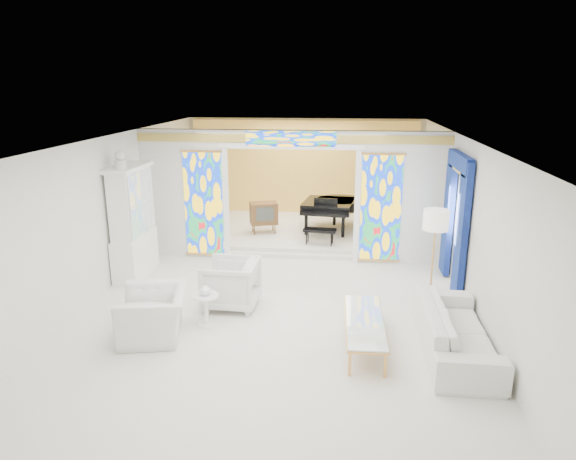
# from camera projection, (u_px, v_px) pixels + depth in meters

# --- Properties ---
(floor) EXTENTS (12.00, 12.00, 0.00)m
(floor) POSITION_uv_depth(u_px,v_px,m) (281.00, 291.00, 10.23)
(floor) COLOR silver
(floor) RESTS_ON ground
(ceiling) EXTENTS (7.00, 12.00, 0.02)m
(ceiling) POSITION_uv_depth(u_px,v_px,m) (280.00, 140.00, 9.40)
(ceiling) COLOR white
(ceiling) RESTS_ON wall_back
(wall_back) EXTENTS (7.00, 0.02, 3.00)m
(wall_back) POSITION_uv_depth(u_px,v_px,m) (305.00, 169.00, 15.55)
(wall_back) COLOR white
(wall_back) RESTS_ON floor
(wall_front) EXTENTS (7.00, 0.02, 3.00)m
(wall_front) POSITION_uv_depth(u_px,v_px,m) (189.00, 409.00, 4.08)
(wall_front) COLOR white
(wall_front) RESTS_ON floor
(wall_left) EXTENTS (0.02, 12.00, 3.00)m
(wall_left) POSITION_uv_depth(u_px,v_px,m) (106.00, 214.00, 10.18)
(wall_left) COLOR white
(wall_left) RESTS_ON floor
(wall_right) EXTENTS (0.02, 12.00, 3.00)m
(wall_right) POSITION_uv_depth(u_px,v_px,m) (469.00, 224.00, 9.45)
(wall_right) COLOR white
(wall_right) RESTS_ON floor
(partition_wall) EXTENTS (7.00, 0.22, 3.00)m
(partition_wall) POSITION_uv_depth(u_px,v_px,m) (291.00, 190.00, 11.68)
(partition_wall) COLOR white
(partition_wall) RESTS_ON floor
(stained_glass_left) EXTENTS (0.90, 0.04, 2.40)m
(stained_glass_left) POSITION_uv_depth(u_px,v_px,m) (204.00, 204.00, 11.88)
(stained_glass_left) COLOR gold
(stained_glass_left) RESTS_ON partition_wall
(stained_glass_right) EXTENTS (0.90, 0.04, 2.40)m
(stained_glass_right) POSITION_uv_depth(u_px,v_px,m) (381.00, 208.00, 11.47)
(stained_glass_right) COLOR gold
(stained_glass_right) RESTS_ON partition_wall
(stained_glass_transom) EXTENTS (2.00, 0.04, 0.34)m
(stained_glass_transom) POSITION_uv_depth(u_px,v_px,m) (291.00, 139.00, 11.26)
(stained_glass_transom) COLOR gold
(stained_glass_transom) RESTS_ON partition_wall
(alcove_platform) EXTENTS (6.80, 3.80, 0.18)m
(alcove_platform) POSITION_uv_depth(u_px,v_px,m) (299.00, 230.00, 14.12)
(alcove_platform) COLOR silver
(alcove_platform) RESTS_ON floor
(gold_curtain_back) EXTENTS (6.70, 0.10, 2.90)m
(gold_curtain_back) POSITION_uv_depth(u_px,v_px,m) (304.00, 169.00, 15.43)
(gold_curtain_back) COLOR gold
(gold_curtain_back) RESTS_ON wall_back
(chandelier) EXTENTS (0.48, 0.48, 0.30)m
(chandelier) POSITION_uv_depth(u_px,v_px,m) (307.00, 141.00, 13.33)
(chandelier) COLOR #D19249
(chandelier) RESTS_ON ceiling
(blue_drapes) EXTENTS (0.14, 1.85, 2.65)m
(blue_drapes) POSITION_uv_depth(u_px,v_px,m) (456.00, 211.00, 10.11)
(blue_drapes) COLOR navy
(blue_drapes) RESTS_ON wall_right
(china_cabinet) EXTENTS (0.56, 1.46, 2.72)m
(china_cabinet) POSITION_uv_depth(u_px,v_px,m) (133.00, 222.00, 10.81)
(china_cabinet) COLOR white
(china_cabinet) RESTS_ON floor
(armchair_left) EXTENTS (1.28, 1.39, 0.78)m
(armchair_left) POSITION_uv_depth(u_px,v_px,m) (154.00, 314.00, 8.32)
(armchair_left) COLOR white
(armchair_left) RESTS_ON floor
(armchair_right) EXTENTS (1.01, 0.98, 0.89)m
(armchair_right) POSITION_uv_depth(u_px,v_px,m) (231.00, 283.00, 9.44)
(armchair_right) COLOR white
(armchair_right) RESTS_ON floor
(sofa) EXTENTS (1.00, 2.52, 0.73)m
(sofa) POSITION_uv_depth(u_px,v_px,m) (456.00, 330.00, 7.84)
(sofa) COLOR silver
(sofa) RESTS_ON floor
(side_table) EXTENTS (0.56, 0.56, 0.55)m
(side_table) POSITION_uv_depth(u_px,v_px,m) (206.00, 305.00, 8.72)
(side_table) COLOR white
(side_table) RESTS_ON floor
(vase) EXTENTS (0.20, 0.20, 0.21)m
(vase) POSITION_uv_depth(u_px,v_px,m) (205.00, 289.00, 8.64)
(vase) COLOR white
(vase) RESTS_ON side_table
(coffee_table) EXTENTS (0.63, 1.95, 0.43)m
(coffee_table) POSITION_uv_depth(u_px,v_px,m) (365.00, 322.00, 8.02)
(coffee_table) COLOR white
(coffee_table) RESTS_ON floor
(floor_lamp) EXTENTS (0.55, 0.55, 1.85)m
(floor_lamp) POSITION_uv_depth(u_px,v_px,m) (436.00, 225.00, 9.09)
(floor_lamp) COLOR #D19249
(floor_lamp) RESTS_ON floor
(grand_piano) EXTENTS (1.73, 2.49, 0.97)m
(grand_piano) POSITION_uv_depth(u_px,v_px,m) (333.00, 206.00, 13.75)
(grand_piano) COLOR black
(grand_piano) RESTS_ON alcove_platform
(tv_console) EXTENTS (0.81, 0.66, 0.81)m
(tv_console) POSITION_uv_depth(u_px,v_px,m) (264.00, 213.00, 13.46)
(tv_console) COLOR brown
(tv_console) RESTS_ON alcove_platform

